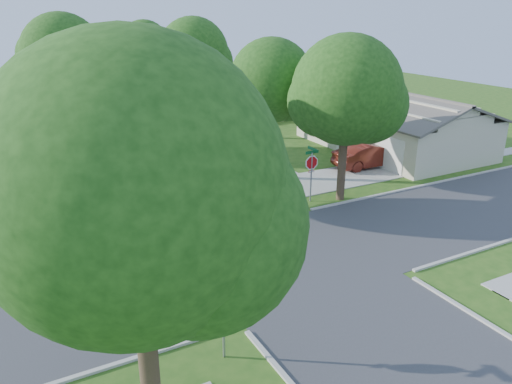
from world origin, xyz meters
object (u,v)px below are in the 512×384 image
Objects in this scene: tree_e_far at (145,49)px; tree_w_mid at (65,59)px; tree_w_near at (104,88)px; tree_e_near at (272,84)px; tree_sw_corner at (137,201)px; car_driveway at (369,155)px; house_ne_far at (270,93)px; car_curb_east at (150,129)px; tree_w_far at (44,58)px; car_curb_west at (87,106)px; tree_e_mid at (194,56)px; house_ne_near at (391,128)px; tree_ne_corner at (347,95)px; stop_sign_ne at (312,165)px; stop_sign_sw at (223,298)px.

tree_w_mid is at bearing -125.85° from tree_e_far.
tree_w_mid reaches higher than tree_w_near.
tree_sw_corner is at bearing -127.30° from tree_e_near.
tree_w_mid reaches higher than tree_sw_corner.
car_driveway is (6.75, -0.98, -4.85)m from tree_e_near.
house_ne_far reaches higher than car_curb_east.
tree_e_far reaches higher than tree_w_far.
car_curb_west is (-5.95, 1.16, -5.31)m from tree_e_far.
tree_e_far is 0.64× the size of house_ne_far.
tree_w_far is (-9.40, 25.00, -0.14)m from tree_e_near.
tree_e_near is 1.71× the size of car_driveway.
tree_e_near is 1.03× the size of tree_w_far.
tree_sw_corner is at bearing -113.53° from tree_e_mid.
tree_w_mid reaches higher than house_ne_near.
tree_e_mid is 1.06× the size of tree_ne_corner.
house_ne_near reaches higher than stop_sign_ne.
tree_w_mid is at bearing 119.80° from stop_sign_ne.
tree_ne_corner is at bearing 39.07° from tree_sw_corner.
house_ne_near is (23.43, 17.99, -4.75)m from tree_sw_corner.
stop_sign_ne is 0.37× the size of tree_w_far.
tree_ne_corner is at bearing -71.47° from tree_e_near.
tree_ne_corner is at bearing -86.91° from tree_e_far.
tree_w_far is at bearing 13.57° from car_curb_west.
tree_e_far is at bearing 116.03° from house_ne_near.
tree_e_mid is 0.96× the size of tree_sw_corner.
tree_w_near reaches higher than tree_w_far.
tree_e_mid reaches higher than tree_e_far.
car_driveway is at bearing -38.80° from tree_w_mid.
tree_w_near is 12.02m from tree_ne_corner.
tree_e_mid is at bearing 51.92° from tree_w_near.
tree_ne_corner is at bearing -69.72° from tree_w_far.
house_ne_near is (11.23, -10.01, -4.74)m from tree_e_mid.
tree_e_far is at bearing 155.97° from house_ne_far.
car_curb_west is (-17.19, 24.17, -0.85)m from house_ne_near.
tree_e_mid is 16.06m from tree_w_far.
tree_e_mid is 16.35m from car_curb_west.
car_curb_west is at bearing 160.25° from house_ne_far.
house_ne_far is (20.64, -5.01, -3.99)m from tree_w_far.
tree_ne_corner is (11.00, -4.80, -0.52)m from tree_w_near.
car_driveway is at bearing 36.64° from tree_ne_corner.
tree_sw_corner reaches higher than tree_e_far.
house_ne_near is (20.69, 15.70, -0.51)m from stop_sign_sw.
tree_w_mid is 13.04m from tree_w_far.
car_curb_east is (-3.50, 17.45, -1.29)m from stop_sign_ne.
car_curb_west is at bearing 125.42° from house_ne_near.
house_ne_near is 18.54m from car_curb_east.
tree_w_far is at bearing 166.36° from house_ne_far.
tree_ne_corner is 1.79× the size of car_driveway.
tree_sw_corner reaches higher than house_ne_near.
tree_w_near is 17.03m from car_driveway.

